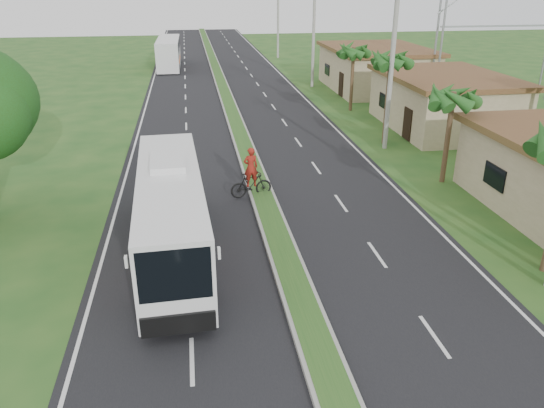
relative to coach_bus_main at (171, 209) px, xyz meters
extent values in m
plane|color=#204D1C|center=(4.04, -6.20, -1.90)|extent=(180.00, 180.00, 0.00)
cube|color=black|center=(4.04, 13.80, -1.89)|extent=(14.00, 160.00, 0.02)
cube|color=gray|center=(4.04, 13.80, -1.81)|extent=(1.20, 160.00, 0.17)
cube|color=#204D1C|center=(4.04, 13.80, -1.72)|extent=(0.95, 160.00, 0.02)
cube|color=silver|center=(-2.66, 13.80, -1.90)|extent=(0.12, 160.00, 0.01)
cube|color=silver|center=(10.74, 13.80, -1.90)|extent=(0.12, 160.00, 0.01)
cube|color=tan|center=(18.04, 15.80, -0.23)|extent=(7.00, 10.00, 3.35)
cube|color=#572E1E|center=(18.04, 15.80, 1.61)|extent=(7.60, 10.60, 0.32)
cube|color=tan|center=(18.04, 29.80, -0.15)|extent=(8.00, 11.00, 3.50)
cube|color=#572E1E|center=(18.04, 29.80, 1.76)|extent=(8.60, 11.60, 0.32)
cylinder|color=#473321|center=(13.44, 5.80, 0.40)|extent=(0.26, 0.26, 4.60)
cylinder|color=#473321|center=(12.84, 12.80, 0.80)|extent=(0.26, 0.26, 5.40)
cylinder|color=#473321|center=(13.34, 21.80, 0.50)|extent=(0.26, 0.26, 4.80)
cylinder|color=gray|center=(12.54, 11.80, 4.10)|extent=(0.28, 0.28, 12.00)
cylinder|color=gray|center=(12.54, 31.80, 3.60)|extent=(0.28, 0.28, 11.00)
cylinder|color=gray|center=(12.54, 51.80, 3.35)|extent=(0.28, 0.28, 10.50)
cylinder|color=gray|center=(21.04, 23.30, 4.10)|extent=(0.18, 0.18, 12.00)
cylinder|color=gray|center=(21.04, 24.30, 4.10)|extent=(0.18, 0.18, 12.00)
cube|color=gray|center=(26.04, 23.80, 4.10)|extent=(10.00, 0.14, 0.14)
cube|color=silver|center=(0.00, -0.05, -0.10)|extent=(2.67, 10.79, 2.81)
cube|color=black|center=(-0.02, 0.49, 0.52)|extent=(2.63, 8.65, 1.12)
cube|color=black|center=(0.22, -5.34, 0.35)|extent=(2.01, 0.22, 1.57)
cube|color=red|center=(0.05, -1.12, -0.66)|extent=(2.47, 4.73, 0.49)
cube|color=yellow|center=(-0.01, 0.22, -0.88)|extent=(2.39, 2.77, 0.22)
cube|color=silver|center=(-0.04, 1.02, 1.43)|extent=(1.34, 2.19, 0.25)
cylinder|color=black|center=(-0.87, -3.48, -1.44)|extent=(0.32, 0.94, 0.93)
cylinder|color=black|center=(1.15, -3.39, -1.44)|extent=(0.32, 0.94, 0.93)
cylinder|color=black|center=(-1.12, 2.76, -1.44)|extent=(0.32, 0.94, 0.93)
cylinder|color=black|center=(0.89, 2.85, -1.44)|extent=(0.32, 0.94, 0.93)
cube|color=silver|center=(-1.16, 45.81, -0.23)|extent=(2.53, 11.06, 3.07)
cube|color=black|center=(-1.15, 46.29, 0.70)|extent=(2.55, 8.19, 1.04)
cube|color=orange|center=(-1.17, 44.85, -0.81)|extent=(2.51, 5.31, 0.34)
cylinder|color=black|center=(-2.27, 41.26, -1.44)|extent=(0.30, 0.92, 0.92)
cylinder|color=black|center=(-0.16, 41.24, -1.44)|extent=(0.30, 0.92, 0.92)
cylinder|color=black|center=(-2.16, 49.90, -1.44)|extent=(0.30, 0.92, 0.92)
cylinder|color=black|center=(-0.05, 49.87, -1.44)|extent=(0.30, 0.92, 0.92)
imported|color=black|center=(3.53, 5.25, -1.30)|extent=(2.07, 0.90, 1.21)
imported|color=maroon|center=(3.53, 5.25, -0.41)|extent=(0.76, 0.57, 1.90)
camera|label=1|loc=(0.92, -17.99, 7.74)|focal=35.00mm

